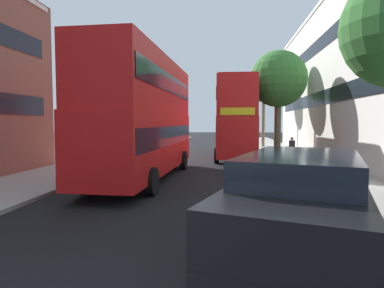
{
  "coord_description": "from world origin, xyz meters",
  "views": [
    {
      "loc": [
        1.91,
        -1.73,
        2.63
      ],
      "look_at": [
        0.5,
        11.0,
        1.8
      ],
      "focal_mm": 30.72,
      "sensor_mm": 36.0,
      "label": 1
    }
  ],
  "objects_px": {
    "double_decker_bus_oncoming": "(235,117)",
    "taxi_minivan": "(299,220)",
    "double_decker_bus_away": "(144,114)",
    "pedestrian_far": "(292,149)"
  },
  "relations": [
    {
      "from": "double_decker_bus_oncoming",
      "to": "taxi_minivan",
      "type": "height_order",
      "value": "double_decker_bus_oncoming"
    },
    {
      "from": "double_decker_bus_away",
      "to": "pedestrian_far",
      "type": "bearing_deg",
      "value": 37.04
    },
    {
      "from": "double_decker_bus_oncoming",
      "to": "taxi_minivan",
      "type": "distance_m",
      "value": 19.44
    },
    {
      "from": "taxi_minivan",
      "to": "double_decker_bus_oncoming",
      "type": "bearing_deg",
      "value": 91.97
    },
    {
      "from": "double_decker_bus_away",
      "to": "taxi_minivan",
      "type": "bearing_deg",
      "value": -62.38
    },
    {
      "from": "double_decker_bus_away",
      "to": "taxi_minivan",
      "type": "xyz_separation_m",
      "value": [
        5.0,
        -9.56,
        -1.96
      ]
    },
    {
      "from": "double_decker_bus_away",
      "to": "pedestrian_far",
      "type": "xyz_separation_m",
      "value": [
        7.76,
        5.86,
        -2.04
      ]
    },
    {
      "from": "double_decker_bus_away",
      "to": "double_decker_bus_oncoming",
      "type": "height_order",
      "value": "same"
    },
    {
      "from": "taxi_minivan",
      "to": "pedestrian_far",
      "type": "height_order",
      "value": "taxi_minivan"
    },
    {
      "from": "taxi_minivan",
      "to": "double_decker_bus_away",
      "type": "bearing_deg",
      "value": 117.62
    }
  ]
}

